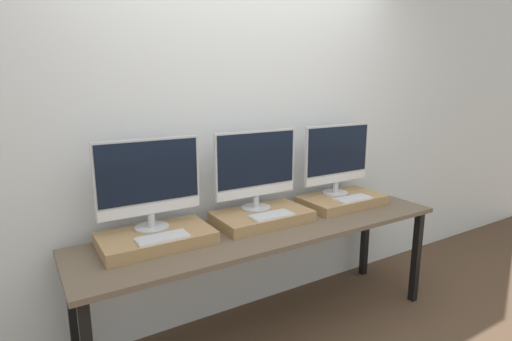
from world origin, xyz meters
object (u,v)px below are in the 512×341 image
monitor_center (256,167)px  keyboard_left (162,237)px  monitor_left (149,181)px  monitor_right (337,157)px  keyboard_center (272,215)px  keyboard_right (353,198)px

monitor_center → keyboard_left: bearing=-165.4°
monitor_left → keyboard_left: 0.33m
monitor_right → monitor_left: bearing=180.0°
keyboard_center → monitor_left: bearing=165.4°
keyboard_left → monitor_center: bearing=14.6°
monitor_left → keyboard_right: monitor_left is taller
monitor_center → monitor_right: 0.70m
monitor_left → monitor_center: bearing=0.0°
monitor_left → keyboard_center: (0.70, -0.18, -0.27)m
keyboard_left → keyboard_right: 1.41m
monitor_center → keyboard_center: (0.00, -0.18, -0.27)m
keyboard_center → monitor_right: 0.78m
monitor_left → monitor_right: size_ratio=1.00×
monitor_right → keyboard_center: bearing=-165.4°
monitor_left → monitor_right: (1.41, 0.00, 0.00)m
keyboard_left → monitor_right: size_ratio=0.47×
monitor_left → monitor_center: 0.70m
monitor_center → keyboard_right: monitor_center is taller
monitor_right → keyboard_right: size_ratio=2.14×
keyboard_center → keyboard_right: 0.70m
monitor_center → keyboard_right: 0.78m
monitor_center → keyboard_center: size_ratio=2.14×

